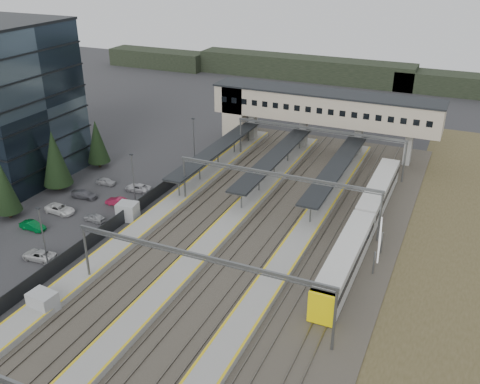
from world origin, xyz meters
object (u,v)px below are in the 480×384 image
at_px(train, 363,224).
at_px(relay_cabin_far, 128,211).
at_px(billboard, 379,241).
at_px(footbridge, 309,108).
at_px(relay_cabin_near, 43,302).

bearing_deg(train, relay_cabin_far, -165.44).
bearing_deg(billboard, train, 118.16).
distance_m(footbridge, billboard, 38.84).
bearing_deg(relay_cabin_near, relay_cabin_far, 100.59).
relative_size(relay_cabin_near, billboard, 0.51).
bearing_deg(train, relay_cabin_near, -133.20).
bearing_deg(train, billboard, -61.84).
relative_size(footbridge, billboard, 6.99).
height_order(relay_cabin_near, billboard, billboard).
distance_m(relay_cabin_near, footbridge, 57.75).
bearing_deg(billboard, relay_cabin_far, -175.92).
relative_size(footbridge, train, 1.04).
height_order(relay_cabin_far, footbridge, footbridge).
distance_m(relay_cabin_near, relay_cabin_far, 20.94).
height_order(train, billboard, billboard).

